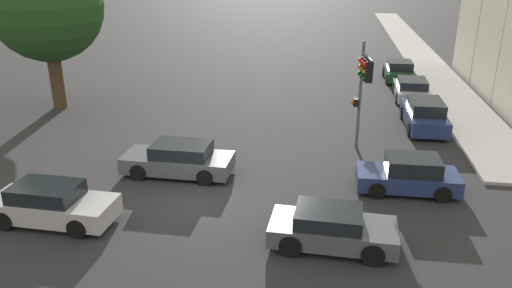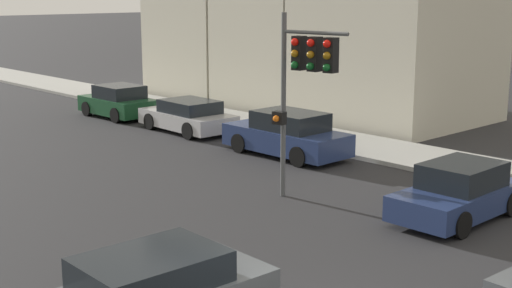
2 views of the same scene
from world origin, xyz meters
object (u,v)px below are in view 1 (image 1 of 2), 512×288
(traffic_signal, at_px, (364,77))
(crossing_car_3, at_px, (332,228))
(street_tree, at_px, (46,5))
(parked_car_2, at_px, (399,71))
(crossing_car_2, at_px, (51,204))
(crossing_car_0, at_px, (179,159))
(crossing_car_1, at_px, (409,175))
(parked_car_1, at_px, (411,89))
(parked_car_0, at_px, (424,115))

(traffic_signal, relative_size, crossing_car_3, 1.25)
(street_tree, bearing_deg, parked_car_2, 25.39)
(crossing_car_2, xyz_separation_m, parked_car_2, (14.22, 22.71, 0.02))
(crossing_car_0, relative_size, crossing_car_3, 1.13)
(crossing_car_1, distance_m, parked_car_1, 13.73)
(crossing_car_1, distance_m, parked_car_2, 18.52)
(crossing_car_2, height_order, parked_car_1, crossing_car_2)
(traffic_signal, relative_size, parked_car_0, 1.09)
(crossing_car_0, height_order, crossing_car_3, crossing_car_0)
(crossing_car_1, relative_size, crossing_car_2, 0.89)
(crossing_car_3, height_order, parked_car_2, parked_car_2)
(crossing_car_3, relative_size, parked_car_1, 0.92)
(crossing_car_3, distance_m, parked_car_1, 18.64)
(street_tree, xyz_separation_m, parked_car_0, (21.00, -0.67, -5.25))
(crossing_car_2, bearing_deg, crossing_car_3, 1.79)
(parked_car_1, xyz_separation_m, parked_car_2, (-0.21, 4.84, 0.06))
(crossing_car_0, bearing_deg, crossing_car_2, 56.31)
(street_tree, height_order, crossing_car_1, street_tree)
(crossing_car_0, distance_m, parked_car_2, 21.30)
(traffic_signal, xyz_separation_m, parked_car_2, (3.49, 14.72, -2.91))
(crossing_car_0, bearing_deg, parked_car_1, -128.49)
(parked_car_0, bearing_deg, crossing_car_2, 129.82)
(parked_car_0, distance_m, parked_car_1, 5.75)
(crossing_car_0, height_order, parked_car_0, parked_car_0)
(crossing_car_2, xyz_separation_m, parked_car_1, (14.44, 17.87, -0.04))
(crossing_car_3, xyz_separation_m, parked_car_1, (4.89, 17.99, 0.01))
(parked_car_0, bearing_deg, street_tree, 87.74)
(street_tree, bearing_deg, crossing_car_3, -38.46)
(crossing_car_0, bearing_deg, parked_car_2, -119.62)
(crossing_car_2, bearing_deg, parked_car_2, 60.46)
(street_tree, distance_m, crossing_car_1, 21.64)
(street_tree, relative_size, parked_car_2, 2.37)
(crossing_car_0, distance_m, parked_car_1, 17.48)
(crossing_car_0, xyz_separation_m, crossing_car_3, (6.37, -4.61, -0.04))
(parked_car_0, bearing_deg, parked_car_1, -1.76)
(parked_car_0, xyz_separation_m, parked_car_1, (0.13, 5.75, -0.10))
(parked_car_1, distance_m, parked_car_2, 4.85)
(parked_car_1, relative_size, parked_car_2, 1.13)
(street_tree, relative_size, traffic_signal, 1.82)
(crossing_car_1, xyz_separation_m, parked_car_1, (1.96, 13.59, -0.03))
(traffic_signal, bearing_deg, crossing_car_0, 17.54)
(parked_car_2, bearing_deg, parked_car_0, 179.90)
(street_tree, xyz_separation_m, crossing_car_1, (19.17, -8.51, -5.32))
(crossing_car_1, distance_m, parked_car_0, 8.05)
(crossing_car_2, height_order, crossing_car_3, crossing_car_2)
(crossing_car_2, height_order, parked_car_2, parked_car_2)
(parked_car_1, bearing_deg, street_tree, 105.27)
(crossing_car_0, xyz_separation_m, parked_car_1, (11.26, 13.37, -0.03))
(crossing_car_0, xyz_separation_m, crossing_car_2, (-3.18, -4.49, 0.00))
(crossing_car_1, xyz_separation_m, parked_car_0, (1.83, 7.84, 0.07))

